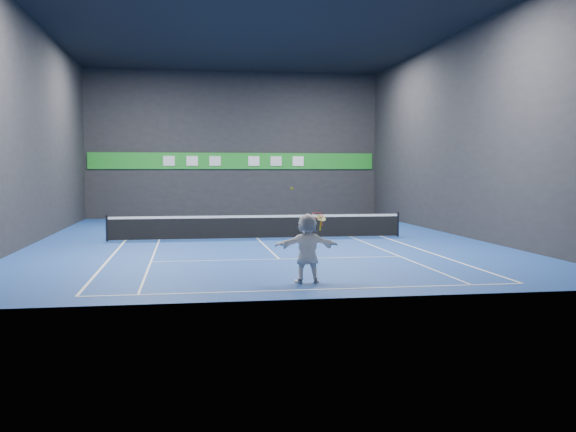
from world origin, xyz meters
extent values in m
plane|color=navy|center=(0.00, 0.00, 0.00)|extent=(26.00, 26.00, 0.00)
plane|color=black|center=(0.00, 0.00, 9.00)|extent=(26.00, 26.00, 0.00)
cube|color=black|center=(0.00, 13.00, 4.50)|extent=(18.00, 0.10, 9.00)
cube|color=black|center=(0.00, -13.00, 4.50)|extent=(18.00, 0.10, 9.00)
cube|color=black|center=(-9.00, 0.00, 4.50)|extent=(0.10, 26.00, 9.00)
cube|color=black|center=(9.00, 0.00, 4.50)|extent=(0.10, 26.00, 9.00)
cube|color=white|center=(0.00, -11.89, 0.00)|extent=(10.98, 0.08, 0.01)
cube|color=white|center=(0.00, 11.89, 0.00)|extent=(10.98, 0.08, 0.01)
cube|color=white|center=(-5.49, 0.00, 0.00)|extent=(0.08, 23.78, 0.01)
cube|color=white|center=(5.49, 0.00, 0.00)|extent=(0.08, 23.78, 0.01)
cube|color=white|center=(-4.11, 0.00, 0.00)|extent=(0.06, 23.78, 0.01)
cube|color=white|center=(4.11, 0.00, 0.00)|extent=(0.06, 23.78, 0.01)
cube|color=white|center=(0.00, -6.40, 0.00)|extent=(8.23, 0.06, 0.01)
cube|color=white|center=(0.00, 6.40, 0.00)|extent=(8.23, 0.06, 0.01)
cube|color=white|center=(0.00, 0.00, 0.00)|extent=(0.06, 12.80, 0.01)
imported|color=white|center=(0.09, -10.85, 0.89)|extent=(1.67, 0.56, 1.79)
sphere|color=#E8F929|center=(-0.28, -10.64, 2.42)|extent=(0.07, 0.07, 0.07)
cylinder|color=black|center=(-6.20, 0.00, 0.54)|extent=(0.10, 0.10, 1.07)
cylinder|color=black|center=(6.20, 0.00, 0.54)|extent=(0.10, 0.10, 1.07)
cube|color=black|center=(0.00, 0.00, 0.47)|extent=(12.40, 0.03, 0.86)
cube|color=white|center=(0.00, 0.00, 0.95)|extent=(12.40, 0.04, 0.10)
cube|color=#1F9128|center=(0.00, 12.94, 3.50)|extent=(17.64, 0.06, 1.00)
cube|color=silver|center=(-4.00, 12.88, 3.50)|extent=(0.70, 0.04, 0.60)
cube|color=white|center=(-2.60, 12.88, 3.50)|extent=(0.70, 0.04, 0.60)
cube|color=silver|center=(-1.20, 12.88, 3.50)|extent=(0.70, 0.04, 0.60)
cube|color=white|center=(1.20, 12.88, 3.50)|extent=(0.70, 0.04, 0.60)
cube|color=silver|center=(2.60, 12.88, 3.50)|extent=(0.70, 0.04, 0.60)
cube|color=white|center=(4.00, 12.88, 3.50)|extent=(0.70, 0.04, 0.60)
torus|color=#B0121D|center=(0.36, -10.80, 1.73)|extent=(0.36, 0.33, 0.18)
cylinder|color=#BACF49|center=(0.45, -10.80, 1.66)|extent=(0.37, 0.32, 0.20)
cylinder|color=red|center=(0.48, -10.80, 1.53)|extent=(0.08, 0.15, 0.16)
cylinder|color=yellow|center=(0.44, -10.82, 1.46)|extent=(0.05, 0.11, 0.26)
camera|label=1|loc=(-2.98, -26.96, 2.87)|focal=40.00mm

